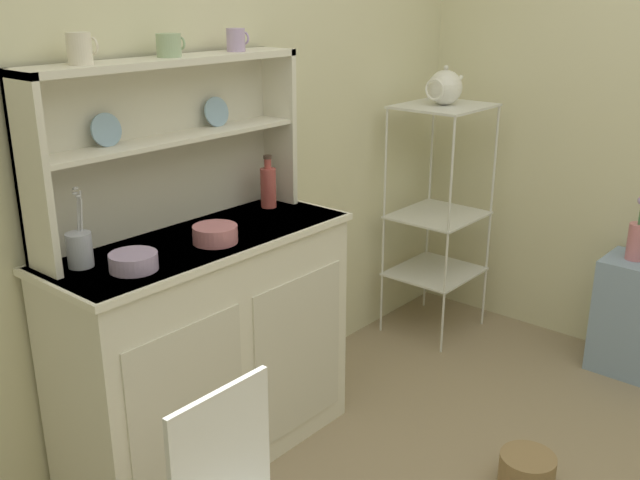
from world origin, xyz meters
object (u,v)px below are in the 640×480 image
(porcelain_teapot, at_px, (445,87))
(utensil_jar, at_px, (80,248))
(bowl_mixing_large, at_px, (134,262))
(jam_bottle, at_px, (268,186))
(bakers_rack, at_px, (439,197))
(floor_basket, at_px, (527,472))
(cup_cream_0, at_px, (80,48))
(hutch_cabinet, at_px, (208,349))
(hutch_shelf_unit, at_px, (165,130))
(flower_vase, at_px, (637,236))

(porcelain_teapot, bearing_deg, utensil_jar, 176.39)
(bowl_mixing_large, relative_size, jam_bottle, 0.72)
(utensil_jar, bearing_deg, bakers_rack, -3.61)
(bowl_mixing_large, bearing_deg, porcelain_teapot, 0.91)
(porcelain_teapot, bearing_deg, floor_basket, -133.13)
(cup_cream_0, relative_size, utensil_jar, 0.38)
(hutch_cabinet, xyz_separation_m, cup_cream_0, (-0.32, 0.12, 1.09))
(bowl_mixing_large, bearing_deg, utensil_jar, 120.31)
(floor_basket, height_order, jam_bottle, jam_bottle)
(hutch_shelf_unit, height_order, floor_basket, hutch_shelf_unit)
(floor_basket, height_order, utensil_jar, utensil_jar)
(hutch_cabinet, relative_size, utensil_jar, 4.58)
(bowl_mixing_large, xyz_separation_m, flower_vase, (2.07, -0.88, -0.26))
(cup_cream_0, relative_size, jam_bottle, 0.45)
(jam_bottle, bearing_deg, flower_vase, -38.50)
(cup_cream_0, height_order, utensil_jar, cup_cream_0)
(bakers_rack, xyz_separation_m, bowl_mixing_large, (-1.85, -0.03, 0.20))
(jam_bottle, bearing_deg, cup_cream_0, 177.25)
(utensil_jar, relative_size, flower_vase, 0.81)
(utensil_jar, xyz_separation_m, flower_vase, (2.16, -1.03, -0.30))
(bowl_mixing_large, bearing_deg, jam_bottle, 11.83)
(cup_cream_0, bearing_deg, hutch_cabinet, -20.74)
(floor_basket, relative_size, flower_vase, 0.65)
(hutch_cabinet, height_order, bowl_mixing_large, bowl_mixing_large)
(porcelain_teapot, bearing_deg, flower_vase, -76.31)
(hutch_cabinet, xyz_separation_m, floor_basket, (0.60, -1.02, -0.39))
(cup_cream_0, bearing_deg, bakers_rack, -5.17)
(cup_cream_0, xyz_separation_m, bowl_mixing_large, (-0.01, -0.20, -0.63))
(bakers_rack, bearing_deg, utensil_jar, 176.39)
(cup_cream_0, relative_size, porcelain_teapot, 0.37)
(hutch_cabinet, height_order, jam_bottle, jam_bottle)
(hutch_shelf_unit, bearing_deg, utensil_jar, -168.75)
(hutch_cabinet, relative_size, bowl_mixing_large, 7.63)
(cup_cream_0, height_order, flower_vase, cup_cream_0)
(bakers_rack, relative_size, flower_vase, 3.83)
(hutch_shelf_unit, distance_m, floor_basket, 1.78)
(hutch_cabinet, bearing_deg, flower_vase, -28.83)
(floor_basket, bearing_deg, cup_cream_0, 129.09)
(jam_bottle, bearing_deg, hutch_cabinet, -168.55)
(jam_bottle, distance_m, flower_vase, 1.70)
(hutch_shelf_unit, relative_size, jam_bottle, 5.14)
(hutch_shelf_unit, bearing_deg, hutch_cabinet, -90.00)
(floor_basket, distance_m, porcelain_teapot, 1.80)
(cup_cream_0, relative_size, flower_vase, 0.30)
(floor_basket, distance_m, cup_cream_0, 2.09)
(bakers_rack, bearing_deg, cup_cream_0, 174.83)
(bakers_rack, height_order, bowl_mixing_large, bakers_rack)
(flower_vase, bearing_deg, hutch_shelf_unit, 147.20)
(bowl_mixing_large, distance_m, porcelain_teapot, 1.88)
(hutch_cabinet, distance_m, utensil_jar, 0.66)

